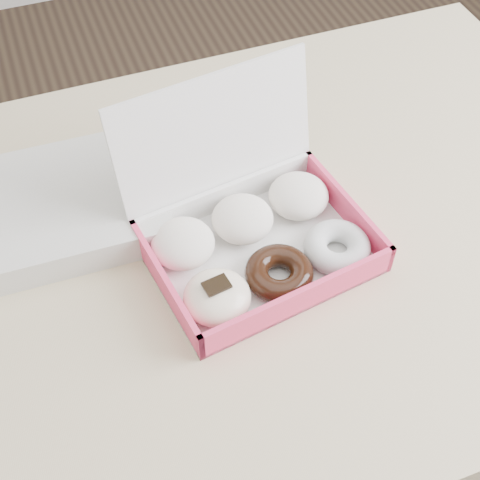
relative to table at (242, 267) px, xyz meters
name	(u,v)px	position (x,y,z in m)	size (l,w,h in m)	color
ground	(241,447)	(0.00, 0.00, -0.67)	(4.00, 4.00, 0.00)	black
table	(242,267)	(0.00, 0.00, 0.00)	(1.20, 0.80, 0.75)	tan
donut_box	(252,234)	(0.00, -0.03, 0.11)	(0.31, 0.28, 0.20)	white
newspapers	(62,207)	(-0.22, 0.11, 0.10)	(0.27, 0.22, 0.04)	white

